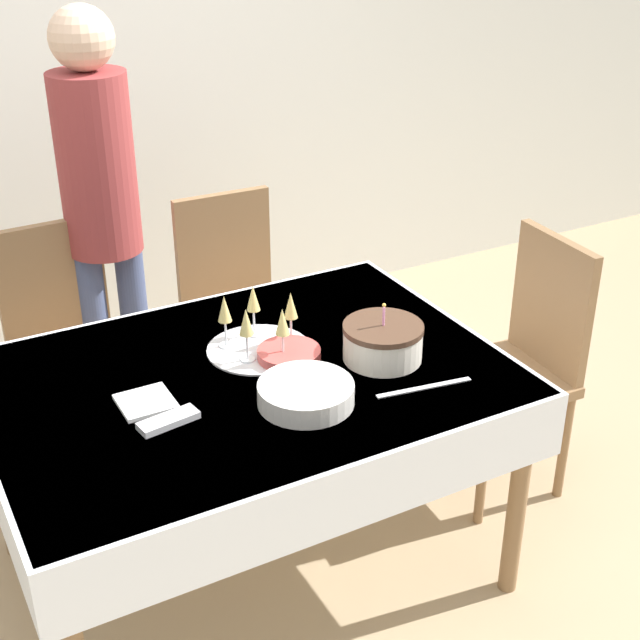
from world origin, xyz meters
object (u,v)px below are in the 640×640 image
(dining_chair_far_left, at_px, (68,343))
(birthday_cake, at_px, (383,342))
(plate_stack_dessert, at_px, (289,355))
(dining_chair_right_end, at_px, (522,354))
(dining_chair_far_right, at_px, (236,304))
(person_standing, at_px, (100,196))
(plate_stack_main, at_px, (306,394))
(champagne_tray, at_px, (259,329))

(dining_chair_far_left, height_order, birthday_cake, dining_chair_far_left)
(dining_chair_far_left, bearing_deg, plate_stack_dessert, -60.13)
(dining_chair_right_end, bearing_deg, birthday_cake, -170.53)
(dining_chair_right_end, height_order, birthday_cake, dining_chair_right_end)
(dining_chair_far_left, relative_size, birthday_cake, 3.94)
(dining_chair_far_right, relative_size, person_standing, 0.57)
(plate_stack_dessert, xyz_separation_m, person_standing, (-0.28, 0.98, 0.26))
(plate_stack_main, relative_size, person_standing, 0.16)
(plate_stack_main, bearing_deg, champagne_tray, 86.93)
(dining_chair_right_end, distance_m, person_standing, 1.65)
(dining_chair_far_right, relative_size, dining_chair_right_end, 1.00)
(dining_chair_right_end, relative_size, champagne_tray, 2.98)
(dining_chair_far_left, distance_m, champagne_tray, 0.93)
(dining_chair_far_left, distance_m, plate_stack_dessert, 1.02)
(dining_chair_right_end, relative_size, plate_stack_main, 3.55)
(dining_chair_far_left, height_order, dining_chair_right_end, same)
(dining_chair_far_right, height_order, champagne_tray, dining_chair_far_right)
(champagne_tray, distance_m, plate_stack_main, 0.35)
(dining_chair_far_left, relative_size, champagne_tray, 2.98)
(birthday_cake, distance_m, plate_stack_main, 0.35)
(dining_chair_far_right, xyz_separation_m, champagne_tray, (-0.24, -0.76, 0.30))
(champagne_tray, xyz_separation_m, plate_stack_dessert, (0.05, -0.10, -0.06))
(dining_chair_far_left, xyz_separation_m, person_standing, (0.22, 0.12, 0.50))
(dining_chair_far_right, distance_m, dining_chair_right_end, 1.15)
(dining_chair_far_right, distance_m, plate_stack_main, 1.16)
(dining_chair_far_right, bearing_deg, dining_chair_far_left, -180.00)
(champagne_tray, bearing_deg, plate_stack_main, -93.07)
(dining_chair_right_end, relative_size, plate_stack_dessert, 4.97)
(plate_stack_dessert, relative_size, person_standing, 0.11)
(dining_chair_far_left, relative_size, plate_stack_dessert, 4.97)
(dining_chair_far_right, distance_m, plate_stack_dessert, 0.91)
(dining_chair_right_end, distance_m, plate_stack_main, 1.07)
(person_standing, bearing_deg, birthday_cake, -64.29)
(plate_stack_dessert, bearing_deg, dining_chair_far_right, 77.47)
(birthday_cake, height_order, plate_stack_dessert, birthday_cake)
(birthday_cake, bearing_deg, plate_stack_main, -160.86)
(dining_chair_right_end, distance_m, plate_stack_dessert, 0.97)
(dining_chair_far_left, distance_m, plate_stack_main, 1.21)
(plate_stack_dessert, bearing_deg, person_standing, 105.88)
(dining_chair_far_left, height_order, plate_stack_main, dining_chair_far_left)
(dining_chair_far_left, relative_size, dining_chair_right_end, 1.00)
(person_standing, bearing_deg, plate_stack_main, -80.43)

